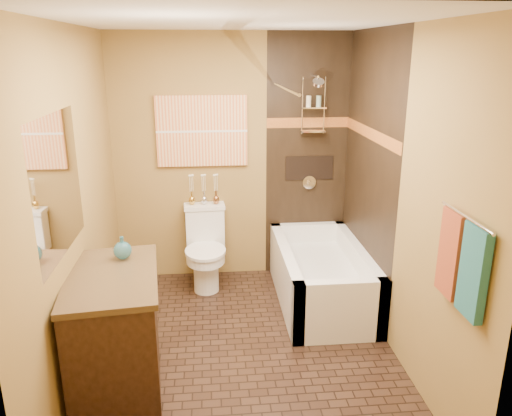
{
  "coord_description": "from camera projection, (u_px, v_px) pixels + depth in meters",
  "views": [
    {
      "loc": [
        -0.24,
        -3.5,
        2.32
      ],
      "look_at": [
        0.14,
        0.4,
        1.07
      ],
      "focal_mm": 35.0,
      "sensor_mm": 36.0,
      "label": 1
    }
  ],
  "objects": [
    {
      "name": "teal_bottle",
      "position": [
        122.0,
        248.0,
        3.58
      ],
      "size": [
        0.15,
        0.15,
        0.21
      ],
      "primitive_type": null,
      "rotation": [
        0.0,
        0.0,
        0.17
      ],
      "color": "#25616F",
      "rests_on": "vanity"
    },
    {
      "name": "mosaic_band_back",
      "position": [
        308.0,
        123.0,
        5.03
      ],
      "size": [
        0.85,
        0.01,
        0.1
      ],
      "primitive_type": "cube",
      "color": "#92451A",
      "rests_on": "alcove_tile_back"
    },
    {
      "name": "floor",
      "position": [
        244.0,
        350.0,
        4.04
      ],
      "size": [
        3.0,
        3.0,
        0.0
      ],
      "primitive_type": "plane",
      "color": "black",
      "rests_on": "ground"
    },
    {
      "name": "toilet",
      "position": [
        205.0,
        248.0,
        5.04
      ],
      "size": [
        0.42,
        0.62,
        0.81
      ],
      "rotation": [
        0.0,
        0.0,
        0.06
      ],
      "color": "white",
      "rests_on": "floor"
    },
    {
      "name": "wall_left",
      "position": [
        75.0,
        207.0,
        3.55
      ],
      "size": [
        0.02,
        3.0,
        2.5
      ],
      "primitive_type": "cube",
      "color": "olive",
      "rests_on": "floor"
    },
    {
      "name": "bathtub",
      "position": [
        321.0,
        280.0,
        4.76
      ],
      "size": [
        0.8,
        1.5,
        0.55
      ],
      "color": "white",
      "rests_on": "floor"
    },
    {
      "name": "wall_right",
      "position": [
        400.0,
        198.0,
        3.77
      ],
      "size": [
        0.02,
        3.0,
        2.5
      ],
      "primitive_type": "cube",
      "color": "olive",
      "rests_on": "floor"
    },
    {
      "name": "towel_teal",
      "position": [
        474.0,
        272.0,
        2.67
      ],
      "size": [
        0.05,
        0.22,
        0.52
      ],
      "primitive_type": "cube",
      "color": "#1B575D",
      "rests_on": "towel_bar"
    },
    {
      "name": "mosaic_band_right",
      "position": [
        370.0,
        133.0,
        4.37
      ],
      "size": [
        0.01,
        1.5,
        0.1
      ],
      "primitive_type": "cube",
      "color": "#92451A",
      "rests_on": "alcove_tile_right"
    },
    {
      "name": "towel_bar",
      "position": [
        466.0,
        217.0,
        2.71
      ],
      "size": [
        0.02,
        0.55,
        0.02
      ],
      "primitive_type": "cylinder",
      "rotation": [
        1.57,
        0.0,
        0.0
      ],
      "color": "silver",
      "rests_on": "wall_right"
    },
    {
      "name": "wall_back",
      "position": [
        232.0,
        160.0,
        5.09
      ],
      "size": [
        2.4,
        0.02,
        2.5
      ],
      "primitive_type": "cube",
      "color": "olive",
      "rests_on": "floor"
    },
    {
      "name": "alcove_niche",
      "position": [
        309.0,
        168.0,
        5.17
      ],
      "size": [
        0.5,
        0.01,
        0.25
      ],
      "primitive_type": "cube",
      "color": "black",
      "rests_on": "alcove_tile_back"
    },
    {
      "name": "sunset_painting",
      "position": [
        202.0,
        131.0,
        4.95
      ],
      "size": [
        0.9,
        0.04,
        0.7
      ],
      "primitive_type": "cube",
      "color": "orange",
      "rests_on": "wall_back"
    },
    {
      "name": "bud_vases",
      "position": [
        204.0,
        189.0,
        5.04
      ],
      "size": [
        0.31,
        0.07,
        0.31
      ],
      "color": "gold",
      "rests_on": "toilet"
    },
    {
      "name": "shower_fixtures",
      "position": [
        313.0,
        119.0,
        4.92
      ],
      "size": [
        0.24,
        0.33,
        1.16
      ],
      "color": "silver",
      "rests_on": "floor"
    },
    {
      "name": "ceiling",
      "position": [
        241.0,
        21.0,
        3.29
      ],
      "size": [
        3.0,
        3.0,
        0.0
      ],
      "primitive_type": "plane",
      "color": "silver",
      "rests_on": "wall_back"
    },
    {
      "name": "curtain_rod",
      "position": [
        283.0,
        87.0,
        4.18
      ],
      "size": [
        0.03,
        1.55,
        0.03
      ],
      "primitive_type": "cylinder",
      "rotation": [
        1.57,
        0.0,
        0.0
      ],
      "color": "silver",
      "rests_on": "wall_back"
    },
    {
      "name": "alcove_tile_back",
      "position": [
        307.0,
        158.0,
        5.15
      ],
      "size": [
        0.85,
        0.01,
        2.5
      ],
      "primitive_type": "cube",
      "color": "black",
      "rests_on": "wall_back"
    },
    {
      "name": "vanity",
      "position": [
        115.0,
        331.0,
        3.49
      ],
      "size": [
        0.71,
        1.05,
        0.87
      ],
      "rotation": [
        0.0,
        0.0,
        0.11
      ],
      "color": "black",
      "rests_on": "floor"
    },
    {
      "name": "alcove_tile_right",
      "position": [
        368.0,
        174.0,
        4.48
      ],
      "size": [
        0.01,
        1.5,
        2.5
      ],
      "primitive_type": "cube",
      "color": "black",
      "rests_on": "wall_right"
    },
    {
      "name": "vanity_mirror",
      "position": [
        58.0,
        186.0,
        3.14
      ],
      "size": [
        0.01,
        1.0,
        0.9
      ],
      "primitive_type": "cube",
      "color": "white",
      "rests_on": "wall_left"
    },
    {
      "name": "wall_front",
      "position": [
        266.0,
        299.0,
        2.24
      ],
      "size": [
        2.4,
        0.02,
        2.5
      ],
      "primitive_type": "cube",
      "color": "olive",
      "rests_on": "floor"
    },
    {
      "name": "towel_rust",
      "position": [
        451.0,
        254.0,
        2.92
      ],
      "size": [
        0.05,
        0.22,
        0.52
      ],
      "primitive_type": "cube",
      "color": "maroon",
      "rests_on": "towel_bar"
    }
  ]
}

